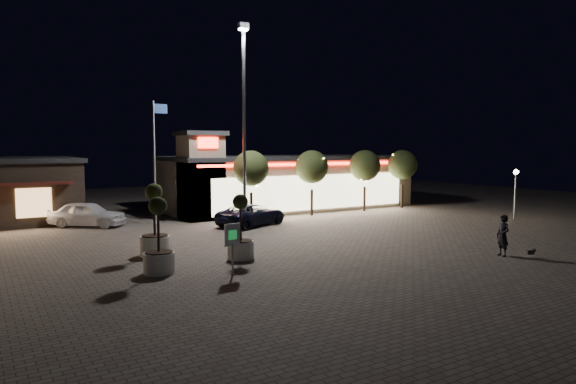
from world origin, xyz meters
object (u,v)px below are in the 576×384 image
pedestrian (503,236)px  planter_mid (159,250)px  valet_sign (232,239)px  white_sedan (87,214)px  planter_left (155,233)px  pickup_truck (252,215)px

pedestrian → planter_mid: 15.39m
pedestrian → valet_sign: size_ratio=0.93×
white_sedan → planter_left: (1.03, -10.81, 0.24)m
pedestrian → planter_mid: bearing=-96.1°
pickup_truck → valet_sign: (-6.62, -11.07, 0.74)m
planter_left → white_sedan: bearing=95.5°
planter_left → valet_sign: bearing=-74.1°
pickup_truck → pedestrian: pedestrian is taller
white_sedan → pickup_truck: bearing=-80.9°
white_sedan → planter_mid: 14.19m
pickup_truck → pedestrian: 15.39m
white_sedan → pedestrian: pedestrian is taller
white_sedan → planter_left: 10.86m
white_sedan → planter_mid: planter_mid is taller
pickup_truck → pedestrian: (5.54, -14.35, 0.26)m
white_sedan → pedestrian: size_ratio=2.46×
white_sedan → pedestrian: (14.67, -19.30, 0.16)m
pedestrian → pickup_truck: bearing=-145.6°
white_sedan → valet_sign: (2.52, -16.01, 0.63)m
planter_left → pedestrian: bearing=-31.9°
pedestrian → planter_left: 16.07m
pickup_truck → planter_mid: (-8.98, -9.25, 0.25)m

